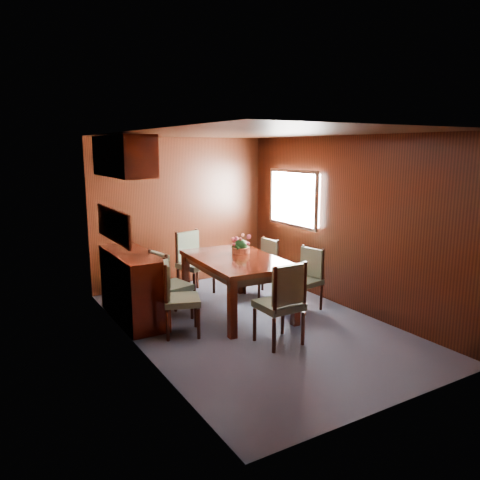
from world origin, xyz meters
TOP-DOWN VIEW (x-y plane):
  - ground at (0.00, 0.00)m, footprint 4.50×4.50m
  - room_shell at (-0.10, 0.33)m, footprint 3.06×4.52m
  - sideboard at (-1.25, 1.00)m, footprint 0.48×1.40m
  - dining_table at (0.05, 0.51)m, footprint 1.13×1.71m
  - chair_left_near at (-0.97, 0.22)m, footprint 0.54×0.55m
  - chair_left_far at (-0.88, 0.75)m, footprint 0.50×0.52m
  - chair_right_near at (0.98, 0.16)m, footprint 0.46×0.48m
  - chair_right_far at (0.83, 1.01)m, footprint 0.42×0.44m
  - chair_head at (-0.06, -0.69)m, footprint 0.47×0.46m
  - chair_foot at (-0.08, 1.66)m, footprint 0.57×0.55m
  - flower_centerpiece at (0.25, 0.74)m, footprint 0.27×0.27m

SIDE VIEW (x-z plane):
  - ground at x=0.00m, z-range 0.00..0.00m
  - sideboard at x=-1.25m, z-range 0.00..0.90m
  - chair_right_near at x=0.98m, z-range 0.05..0.92m
  - chair_right_far at x=0.83m, z-range 0.05..0.92m
  - chair_left_near at x=-0.97m, z-range 0.05..0.97m
  - chair_left_far at x=-0.88m, z-range 0.05..0.99m
  - chair_foot at x=-0.08m, z-range 0.05..1.03m
  - chair_head at x=-0.06m, z-range 0.05..1.04m
  - dining_table at x=0.05m, z-range 0.28..1.06m
  - flower_centerpiece at x=0.25m, z-range 0.77..1.04m
  - room_shell at x=-0.10m, z-range 0.43..2.84m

